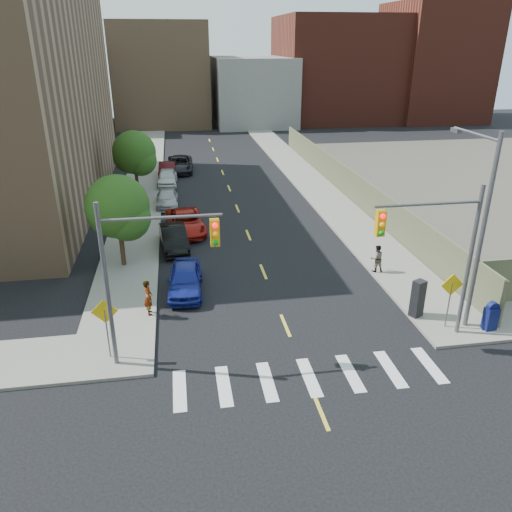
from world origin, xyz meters
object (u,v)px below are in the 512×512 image
object	(u,v)px
parked_car_grey	(180,164)
pedestrian_east	(377,258)
mailbox	(491,316)
pedestrian_west	(148,297)
parked_car_maroon	(167,171)
parked_car_black	(174,238)
parked_car_silver	(167,199)
parked_car_blue	(185,279)
payphone	(418,298)
parked_car_red	(186,222)
parked_car_white	(167,178)

from	to	relation	value
parked_car_grey	pedestrian_east	xyz separation A→B (m)	(10.57, -26.26, 0.17)
mailbox	pedestrian_west	bearing A→B (deg)	159.43
parked_car_grey	parked_car_maroon	bearing A→B (deg)	-115.26
parked_car_black	mailbox	xyz separation A→B (m)	(14.11, -12.34, 0.09)
parked_car_silver	pedestrian_east	bearing A→B (deg)	-50.58
parked_car_blue	parked_car_maroon	distance (m)	24.47
parked_car_black	parked_car_silver	distance (m)	9.24
parked_car_black	parked_car_grey	world-z (taller)	parked_car_grey
payphone	pedestrian_west	size ratio (longest dim) A/B	1.05
parked_car_red	mailbox	distance (m)	20.25
pedestrian_west	pedestrian_east	size ratio (longest dim) A/B	1.11
parked_car_red	parked_car_white	world-z (taller)	parked_car_white
parked_car_black	mailbox	size ratio (longest dim) A/B	3.22
parked_car_black	pedestrian_east	size ratio (longest dim) A/B	2.81
parked_car_maroon	pedestrian_west	size ratio (longest dim) A/B	2.52
parked_car_grey	pedestrian_east	size ratio (longest dim) A/B	3.51
payphone	pedestrian_east	bearing A→B (deg)	65.36
parked_car_maroon	parked_car_grey	bearing A→B (deg)	64.24
parked_car_silver	pedestrian_east	xyz separation A→B (m)	(11.80, -14.82, 0.33)
parked_car_red	payphone	bearing A→B (deg)	-57.65
parked_car_silver	pedestrian_west	bearing A→B (deg)	-91.70
parked_car_red	pedestrian_east	distance (m)	13.54
parked_car_blue	parked_car_silver	distance (m)	15.40
parked_car_red	pedestrian_east	xyz separation A→B (m)	(10.50, -8.55, 0.21)
parked_car_silver	pedestrian_east	world-z (taller)	pedestrian_east
parked_car_blue	parked_car_white	world-z (taller)	parked_car_white
parked_car_grey	mailbox	bearing A→B (deg)	-65.68
parked_car_silver	mailbox	bearing A→B (deg)	-55.07
parked_car_blue	parked_car_silver	world-z (taller)	parked_car_blue
payphone	parked_car_maroon	bearing A→B (deg)	87.51
parked_car_white	pedestrian_east	bearing A→B (deg)	-58.57
parked_car_maroon	parked_car_grey	distance (m)	2.66
mailbox	parked_car_black	bearing A→B (deg)	132.40
parked_car_blue	parked_car_grey	bearing A→B (deg)	93.09
parked_car_maroon	pedestrian_east	distance (m)	26.66
parked_car_silver	parked_car_maroon	bearing A→B (deg)	90.89
payphone	pedestrian_west	xyz separation A→B (m)	(-12.60, 2.22, -0.04)
parked_car_black	pedestrian_west	size ratio (longest dim) A/B	2.54
parked_car_silver	parked_car_white	world-z (taller)	parked_car_white
parked_car_black	parked_car_maroon	size ratio (longest dim) A/B	1.01
parked_car_red	parked_car_silver	world-z (taller)	parked_car_red
parked_car_black	payphone	distance (m)	15.59
mailbox	payphone	distance (m)	3.23
mailbox	pedestrian_west	distance (m)	15.85
parked_car_grey	pedestrian_east	world-z (taller)	pedestrian_east
parked_car_black	pedestrian_west	world-z (taller)	pedestrian_west
parked_car_grey	pedestrian_east	distance (m)	28.31
parked_car_white	parked_car_maroon	bearing A→B (deg)	92.21
parked_car_grey	mailbox	distance (m)	35.60
parked_car_red	payphone	distance (m)	17.22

